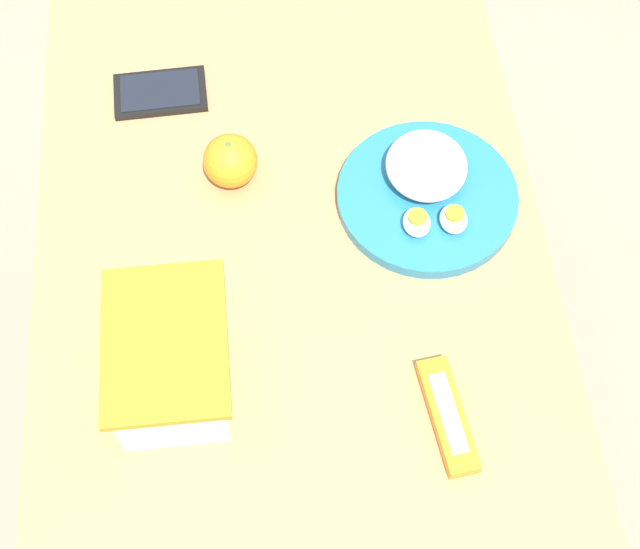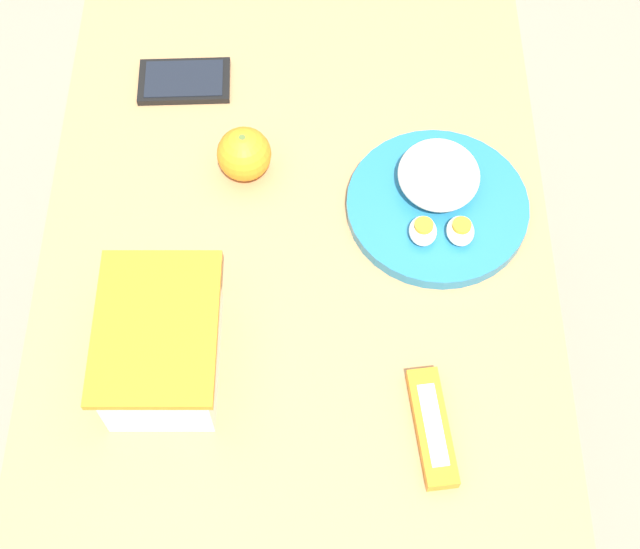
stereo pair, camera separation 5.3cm
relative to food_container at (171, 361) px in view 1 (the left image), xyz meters
The scene contains 7 objects.
ground_plane 0.85m from the food_container, 45.37° to the right, with size 10.00×10.00×0.00m, color gray.
table 0.25m from the food_container, 45.37° to the right, with size 1.15×0.65×0.77m.
food_container is the anchor object (origin of this frame).
orange_fruit 0.29m from the food_container, 16.18° to the right, with size 0.07×0.07×0.07m.
rice_plate 0.40m from the food_container, 56.26° to the right, with size 0.24×0.24×0.07m.
candy_bar 0.32m from the food_container, 105.38° to the right, with size 0.14×0.05×0.02m.
cell_phone 0.43m from the food_container, ahead, with size 0.08×0.13×0.01m.
Camera 1 is at (-0.57, 0.02, 1.75)m, focal length 50.00 mm.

